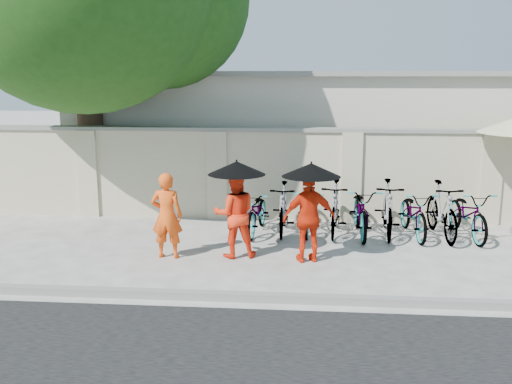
{
  "coord_description": "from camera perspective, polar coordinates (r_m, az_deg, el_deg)",
  "views": [
    {
      "loc": [
        0.94,
        -9.5,
        3.26
      ],
      "look_at": [
        0.07,
        0.84,
        1.1
      ],
      "focal_mm": 40.0,
      "sensor_mm": 36.0,
      "label": 1
    }
  ],
  "objects": [
    {
      "name": "parasol_center",
      "position": [
        9.97,
        -1.95,
        2.42
      ],
      "size": [
        1.02,
        1.02,
        0.86
      ],
      "color": "black",
      "rests_on": "ground"
    },
    {
      "name": "compound_wall",
      "position": [
        12.9,
        5.02,
        1.62
      ],
      "size": [
        20.0,
        0.3,
        2.0
      ],
      "primitive_type": "cube",
      "color": "#C4BB90",
      "rests_on": "ground"
    },
    {
      "name": "bike_4",
      "position": [
        11.83,
        10.48,
        -1.87
      ],
      "size": [
        0.71,
        1.96,
        1.03
      ],
      "primitive_type": "imported",
      "rotation": [
        0.0,
        0.0,
        0.02
      ],
      "color": "slate",
      "rests_on": "ground"
    },
    {
      "name": "ground",
      "position": [
        10.08,
        -0.79,
        -7.1
      ],
      "size": [
        80.0,
        80.0,
        0.0
      ],
      "primitive_type": "plane",
      "color": "beige"
    },
    {
      "name": "monk_right",
      "position": [
        9.98,
        5.33,
        -2.6
      ],
      "size": [
        1.0,
        0.62,
        1.58
      ],
      "primitive_type": "imported",
      "rotation": [
        0.0,
        0.0,
        3.41
      ],
      "color": "red",
      "rests_on": "ground"
    },
    {
      "name": "parasol_right",
      "position": [
        9.73,
        5.54,
        2.22
      ],
      "size": [
        1.01,
        1.01,
        0.88
      ],
      "color": "black",
      "rests_on": "ground"
    },
    {
      "name": "kerb",
      "position": [
        8.48,
        -1.94,
        -10.42
      ],
      "size": [
        40.0,
        0.16,
        0.12
      ],
      "primitive_type": "cube",
      "color": "gray",
      "rests_on": "ground"
    },
    {
      "name": "monk_center",
      "position": [
        10.22,
        -2.14,
        -2.2
      ],
      "size": [
        0.88,
        0.75,
        1.59
      ],
      "primitive_type": "imported",
      "rotation": [
        0.0,
        0.0,
        3.36
      ],
      "color": "#FF3311",
      "rests_on": "ground"
    },
    {
      "name": "bike_8",
      "position": [
        12.24,
        20.42,
        -2.04
      ],
      "size": [
        0.9,
        1.96,
        0.99
      ],
      "primitive_type": "imported",
      "rotation": [
        0.0,
        0.0,
        0.13
      ],
      "color": "slate",
      "rests_on": "ground"
    },
    {
      "name": "bike_0",
      "position": [
        11.81,
        0.15,
        -1.99
      ],
      "size": [
        0.79,
        1.79,
        0.91
      ],
      "primitive_type": "imported",
      "rotation": [
        0.0,
        0.0,
        -0.11
      ],
      "color": "slate",
      "rests_on": "ground"
    },
    {
      "name": "bike_2",
      "position": [
        11.9,
        5.32,
        -1.87
      ],
      "size": [
        0.72,
        1.81,
        0.93
      ],
      "primitive_type": "imported",
      "rotation": [
        0.0,
        0.0,
        -0.05
      ],
      "color": "slate",
      "rests_on": "ground"
    },
    {
      "name": "monk_left",
      "position": [
        10.29,
        -8.91,
        -2.34
      ],
      "size": [
        0.57,
        0.38,
        1.55
      ],
      "primitive_type": "imported",
      "rotation": [
        0.0,
        0.0,
        3.13
      ],
      "color": "#FF5413",
      "rests_on": "ground"
    },
    {
      "name": "building_behind",
      "position": [
        16.61,
        8.5,
        5.89
      ],
      "size": [
        14.0,
        6.0,
        3.2
      ],
      "primitive_type": "cube",
      "color": "#B9B49E",
      "rests_on": "ground"
    },
    {
      "name": "bike_6",
      "position": [
        12.0,
        15.52,
        -2.05
      ],
      "size": [
        0.8,
        1.89,
        0.97
      ],
      "primitive_type": "imported",
      "rotation": [
        0.0,
        0.0,
        0.09
      ],
      "color": "slate",
      "rests_on": "ground"
    },
    {
      "name": "bike_7",
      "position": [
        12.04,
        18.07,
        -1.76
      ],
      "size": [
        0.69,
        1.92,
        1.13
      ],
      "primitive_type": "imported",
      "rotation": [
        0.0,
        0.0,
        0.09
      ],
      "color": "slate",
      "rests_on": "ground"
    },
    {
      "name": "bike_3",
      "position": [
        11.84,
        7.9,
        -1.6
      ],
      "size": [
        0.7,
        1.87,
        1.1
      ],
      "primitive_type": "imported",
      "rotation": [
        0.0,
        0.0,
        -0.1
      ],
      "color": "slate",
      "rests_on": "ground"
    },
    {
      "name": "bike_5",
      "position": [
        11.89,
        13.03,
        -1.65
      ],
      "size": [
        0.66,
        1.91,
        1.13
      ],
      "primitive_type": "imported",
      "rotation": [
        0.0,
        0.0,
        -0.07
      ],
      "color": "slate",
      "rests_on": "ground"
    },
    {
      "name": "bike_1",
      "position": [
        11.79,
        2.74,
        -1.67
      ],
      "size": [
        0.54,
        1.76,
        1.05
      ],
      "primitive_type": "imported",
      "rotation": [
        0.0,
        0.0,
        -0.03
      ],
      "color": "slate",
      "rests_on": "ground"
    }
  ]
}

